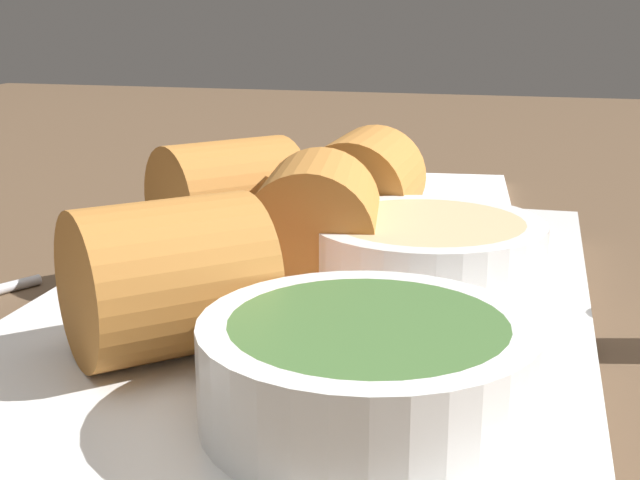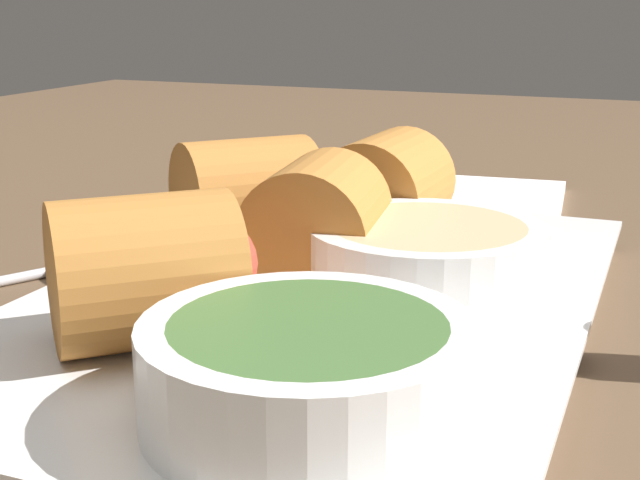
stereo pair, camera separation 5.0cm
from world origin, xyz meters
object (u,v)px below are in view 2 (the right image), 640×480
serving_plate (320,306)px  dipping_bowl_near (424,259)px  spoon (131,249)px  napkin (482,199)px  dipping_bowl_far (308,368)px

serving_plate → dipping_bowl_near: dipping_bowl_near is taller
spoon → napkin: spoon is taller
dipping_bowl_near → napkin: 24.50cm
dipping_bowl_far → spoon: dipping_bowl_far is taller
dipping_bowl_near → napkin: bearing=-173.7°
spoon → dipping_bowl_far: bearing=46.2°
dipping_bowl_near → dipping_bowl_far: bearing=-0.7°
dipping_bowl_near → napkin: size_ratio=0.75×
serving_plate → dipping_bowl_far: 12.08cm
dipping_bowl_far → napkin: dipping_bowl_far is taller
spoon → napkin: bearing=144.4°
dipping_bowl_far → spoon: 23.26cm
serving_plate → dipping_bowl_near: size_ratio=3.47×
serving_plate → napkin: serving_plate is taller
spoon → dipping_bowl_near: bearing=75.5°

